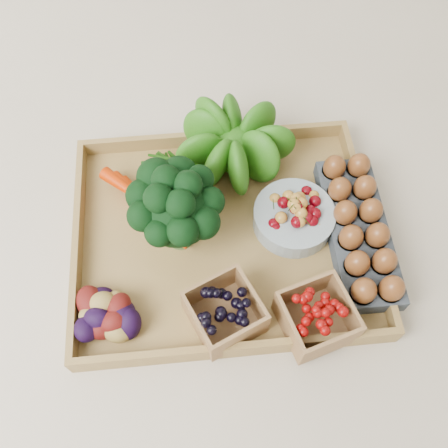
{
  "coord_description": "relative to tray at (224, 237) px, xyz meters",
  "views": [
    {
      "loc": [
        -0.04,
        -0.43,
        0.85
      ],
      "look_at": [
        0.0,
        0.0,
        0.06
      ],
      "focal_mm": 40.0,
      "sensor_mm": 36.0,
      "label": 1
    }
  ],
  "objects": [
    {
      "name": "ground",
      "position": [
        0.0,
        0.0,
        -0.01
      ],
      "size": [
        4.0,
        4.0,
        0.0
      ],
      "primitive_type": "plane",
      "color": "beige",
      "rests_on": "ground"
    },
    {
      "name": "egg_carton",
      "position": [
        0.25,
        -0.02,
        0.03
      ],
      "size": [
        0.11,
        0.3,
        0.04
      ],
      "primitive_type": "cube",
      "rotation": [
        0.0,
        0.0,
        -0.01
      ],
      "color": "#394049",
      "rests_on": "tray"
    },
    {
      "name": "potatoes",
      "position": [
        -0.21,
        -0.14,
        0.04
      ],
      "size": [
        0.13,
        0.13,
        0.07
      ],
      "primitive_type": null,
      "color": "#470D0B",
      "rests_on": "tray"
    },
    {
      "name": "cherry_bowl",
      "position": [
        0.13,
        0.01,
        0.03
      ],
      "size": [
        0.15,
        0.15,
        0.04
      ],
      "primitive_type": "cylinder",
      "color": "#8C9EA5",
      "rests_on": "tray"
    },
    {
      "name": "punnet_blackberry",
      "position": [
        -0.01,
        -0.16,
        0.04
      ],
      "size": [
        0.14,
        0.14,
        0.07
      ],
      "primitive_type": "cube",
      "rotation": [
        0.0,
        0.0,
        0.41
      ],
      "color": "black",
      "rests_on": "tray"
    },
    {
      "name": "tray",
      "position": [
        0.0,
        0.0,
        0.0
      ],
      "size": [
        0.55,
        0.45,
        0.01
      ],
      "primitive_type": "cube",
      "color": "olive",
      "rests_on": "ground"
    },
    {
      "name": "carrots",
      "position": [
        -0.14,
        0.07,
        0.03
      ],
      "size": [
        0.18,
        0.13,
        0.04
      ],
      "primitive_type": null,
      "color": "#C22A00",
      "rests_on": "tray"
    },
    {
      "name": "lettuce",
      "position": [
        0.03,
        0.17,
        0.08
      ],
      "size": [
        0.15,
        0.15,
        0.15
      ],
      "primitive_type": "sphere",
      "color": "#1E520C",
      "rests_on": "tray"
    },
    {
      "name": "broccoli",
      "position": [
        -0.08,
        0.0,
        0.07
      ],
      "size": [
        0.17,
        0.17,
        0.13
      ],
      "primitive_type": null,
      "color": "black",
      "rests_on": "tray"
    },
    {
      "name": "punnet_raspberry",
      "position": [
        0.14,
        -0.19,
        0.04
      ],
      "size": [
        0.13,
        0.13,
        0.07
      ],
      "primitive_type": "cube",
      "rotation": [
        0.0,
        0.0,
        0.28
      ],
      "color": "#720605",
      "rests_on": "tray"
    }
  ]
}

